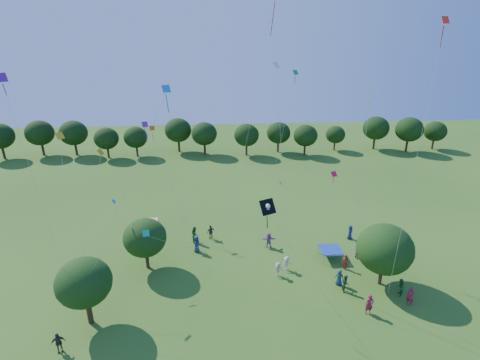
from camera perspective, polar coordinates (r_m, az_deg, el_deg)
name	(u,v)px	position (r m, az deg, el deg)	size (l,w,h in m)	color
near_tree_west	(84,283)	(32.87, -22.70, -14.23)	(4.37, 4.37, 5.95)	#422B19
near_tree_north	(145,238)	(38.31, -14.30, -8.52)	(4.24, 4.24, 5.38)	#422B19
near_tree_east	(385,249)	(37.21, 21.22, -9.79)	(5.12, 5.12, 6.12)	#422B19
treeline	(215,133)	(72.14, -3.87, 7.14)	(88.01, 8.77, 6.77)	#422B19
tent_red_stripe	(148,222)	(46.32, -13.89, -6.30)	(2.20, 2.20, 1.10)	#F03A1C
tent_blue	(331,250)	(40.98, 13.65, -10.26)	(2.20, 2.20, 1.10)	#193EA3
crowd_person_0	(350,232)	(45.16, 16.42, -7.63)	(0.84, 0.45, 1.70)	navy
crowd_person_1	(345,262)	(39.82, 15.71, -11.92)	(0.60, 0.39, 1.61)	maroon
crowd_person_2	(345,283)	(36.91, 15.74, -14.88)	(0.81, 0.44, 1.65)	#264E21
crowd_person_3	(278,269)	(37.63, 5.82, -13.39)	(0.99, 0.44, 1.51)	#B9A294
crowd_person_4	(58,343)	(33.15, -25.96, -21.39)	(1.01, 0.46, 1.73)	#362C2B
crowd_person_5	(269,240)	(41.94, 4.38, -9.09)	(1.63, 0.58, 1.74)	#9D5B9C
crowd_person_6	(197,244)	(41.26, -6.63, -9.66)	(0.92, 0.50, 1.86)	navy
crowd_person_7	(410,296)	(37.13, 24.52, -15.84)	(0.67, 0.43, 1.81)	maroon
crowd_person_8	(195,234)	(43.01, -6.89, -8.21)	(0.95, 0.51, 1.93)	#2C632A
crowd_person_9	(287,263)	(38.53, 7.11, -12.50)	(1.00, 0.45, 1.53)	beige
crowd_person_10	(211,232)	(43.50, -4.46, -7.90)	(1.00, 0.46, 1.71)	#403733
crowd_person_11	(358,251)	(41.90, 17.48, -10.33)	(1.47, 0.52, 1.57)	#8B517D
crowd_person_12	(339,277)	(37.51, 14.89, -14.14)	(0.80, 0.43, 1.63)	navy
crowd_person_13	(369,304)	(34.93, 19.12, -17.48)	(0.71, 0.46, 1.90)	maroon
crowd_person_14	(400,287)	(37.95, 23.23, -14.82)	(0.84, 0.45, 1.70)	#285E2B
pirate_kite	(268,208)	(29.56, 4.35, -4.25)	(4.95, 3.53, 8.75)	black
red_high_kite	(264,47)	(35.76, 3.75, 19.56)	(5.63, 8.20, 24.42)	red
small_kite_0	(334,183)	(40.04, 14.08, -0.40)	(0.70, 2.19, 7.50)	#F40E3C
small_kite_1	(95,184)	(31.86, -21.21, -0.62)	(2.92, 4.98, 12.36)	#DA9E0B
small_kite_2	(62,165)	(35.99, -25.45, 2.03)	(2.27, 8.49, 12.74)	#FFB116
small_kite_3	(287,110)	(40.43, 7.25, 10.51)	(3.60, 1.60, 17.31)	#198D4F
small_kite_4	(140,156)	(25.95, -14.97, 3.56)	(8.87, 0.77, 17.94)	#1683E4
small_kite_5	(151,140)	(44.95, -13.39, 5.95)	(5.14, 5.31, 11.22)	purple
small_kite_6	(279,116)	(33.17, 6.02, 9.68)	(2.18, 1.04, 18.66)	silver
small_kite_7	(153,236)	(35.87, -13.08, -8.32)	(5.33, 2.84, 4.15)	#0BAC8A
small_kite_8	(158,147)	(44.15, -12.38, 4.98)	(3.85, 4.67, 10.89)	#E4490D
small_kite_9	(426,113)	(28.68, 26.48, 9.17)	(0.68, 1.74, 21.92)	#FF310D
small_kite_10	(362,165)	(30.53, 18.15, 2.20)	(0.57, 0.61, 16.98)	#CDFF16
small_kite_11	(278,190)	(40.60, 5.74, -1.56)	(1.53, 2.15, 6.26)	#1B9623
small_kite_12	(136,214)	(37.84, -15.63, -4.97)	(8.34, 0.46, 6.16)	#1799E6
small_kite_13	(21,140)	(28.31, -30.40, 5.28)	(1.58, 0.84, 18.71)	#791890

